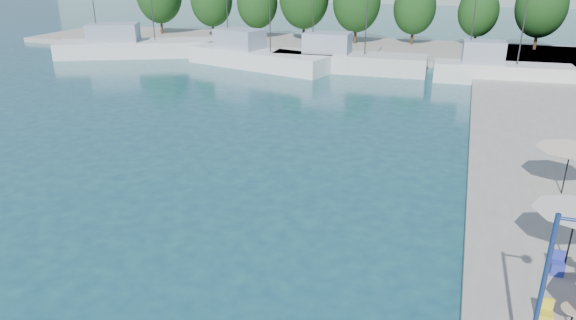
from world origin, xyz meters
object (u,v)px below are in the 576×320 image
at_px(umbrella_cream, 570,154).
at_px(street_lamp, 561,275).
at_px(trawler_02, 255,57).
at_px(trawler_03, 345,60).
at_px(trawler_04, 498,71).
at_px(umbrella_white, 575,219).
at_px(trawler_01, 135,47).

height_order(umbrella_cream, street_lamp, street_lamp).
bearing_deg(trawler_02, trawler_03, 21.88).
height_order(trawler_04, street_lamp, trawler_04).
height_order(trawler_04, umbrella_white, trawler_04).
bearing_deg(trawler_03, trawler_02, -176.00).
height_order(trawler_01, trawler_02, same).
bearing_deg(trawler_02, umbrella_cream, -29.20).
relative_size(trawler_02, street_lamp, 3.35).
bearing_deg(trawler_04, umbrella_cream, -89.93).
distance_m(umbrella_cream, street_lamp, 13.56).
xyz_separation_m(trawler_01, umbrella_cream, (42.06, -27.39, 1.48)).
distance_m(trawler_03, trawler_04, 14.65).
height_order(umbrella_white, umbrella_cream, umbrella_cream).
height_order(trawler_01, trawler_04, same).
height_order(trawler_02, trawler_04, same).
bearing_deg(street_lamp, umbrella_cream, 79.60).
bearing_deg(trawler_04, street_lamp, -94.76).
height_order(trawler_04, umbrella_cream, trawler_04).
height_order(trawler_03, trawler_04, same).
bearing_deg(trawler_01, trawler_02, -30.34).
bearing_deg(umbrella_white, umbrella_cream, 83.55).
relative_size(trawler_04, umbrella_cream, 4.17).
bearing_deg(umbrella_cream, umbrella_white, -96.45).
bearing_deg(trawler_03, trawler_04, -5.38).
bearing_deg(trawler_03, umbrella_cream, -60.74).
bearing_deg(trawler_01, trawler_03, -26.06).
distance_m(umbrella_white, street_lamp, 7.06).
height_order(trawler_02, street_lamp, trawler_02).
height_order(trawler_03, umbrella_white, trawler_03).
bearing_deg(street_lamp, umbrella_white, 76.20).
xyz_separation_m(trawler_04, umbrella_cream, (1.98, -26.25, 1.47)).
distance_m(trawler_04, umbrella_cream, 26.36).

